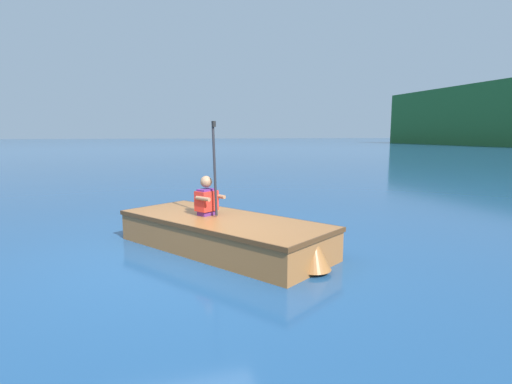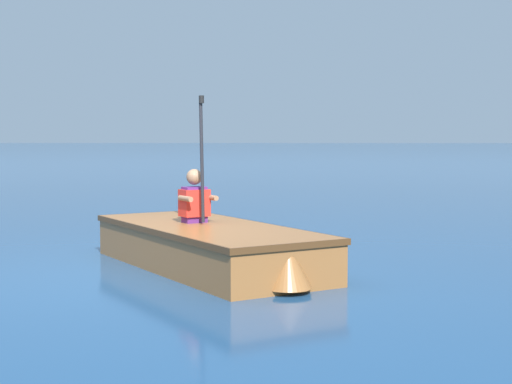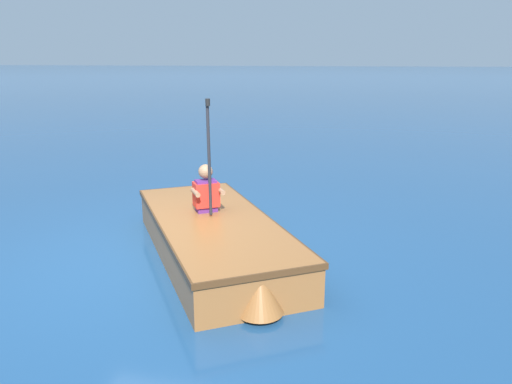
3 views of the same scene
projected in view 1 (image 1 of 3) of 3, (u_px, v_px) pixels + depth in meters
The scene contains 3 objects.
ground_plane at pixel (180, 261), 5.16m from camera, with size 300.00×300.00×0.00m, color navy.
rowboat_foreground at pixel (225, 232), 5.62m from camera, with size 3.37×2.81×0.45m.
person_paddler at pixel (207, 197), 5.78m from camera, with size 0.45×0.45×1.35m.
Camera 1 is at (5.05, -0.47, 1.62)m, focal length 28.00 mm.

